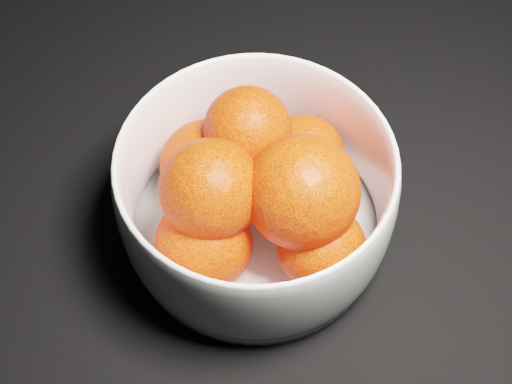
{
  "coord_description": "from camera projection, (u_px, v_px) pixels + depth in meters",
  "views": [
    {
      "loc": [
        -0.24,
        -0.52,
        0.45
      ],
      "look_at": [
        -0.21,
        -0.25,
        0.05
      ],
      "focal_mm": 50.0,
      "sensor_mm": 36.0,
      "label": 1
    }
  ],
  "objects": [
    {
      "name": "bowl",
      "position": [
        256.0,
        196.0,
        0.49
      ],
      "size": [
        0.19,
        0.19,
        0.09
      ],
      "rotation": [
        0.0,
        0.0,
        0.39
      ],
      "color": "white",
      "rests_on": "ground"
    },
    {
      "name": "orange_pile",
      "position": [
        254.0,
        189.0,
        0.48
      ],
      "size": [
        0.14,
        0.14,
        0.11
      ],
      "color": "#F43009",
      "rests_on": "bowl"
    }
  ]
}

